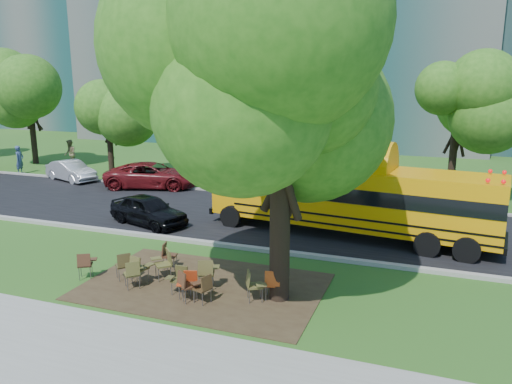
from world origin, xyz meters
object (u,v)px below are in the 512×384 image
at_px(chair_5, 189,283).
at_px(chair_13, 274,282).
at_px(chair_10, 168,253).
at_px(chair_0, 85,263).
at_px(chair_8, 124,263).
at_px(chair_4, 186,283).
at_px(pedestrian_a, 20,160).
at_px(pedestrian_b, 70,154).
at_px(black_car, 148,210).
at_px(chair_6, 204,286).
at_px(school_bus, 360,198).
at_px(bg_car_silver, 71,171).
at_px(chair_3, 179,277).
at_px(chair_11, 207,271).
at_px(chair_12, 277,275).
at_px(chair_9, 164,261).
at_px(chair_1, 139,266).
at_px(chair_7, 253,283).
at_px(main_tree, 281,95).
at_px(chair_2, 133,272).

relative_size(chair_5, chair_13, 0.91).
bearing_deg(chair_10, chair_5, 29.78).
xyz_separation_m(chair_0, chair_8, (1.17, 0.34, 0.02)).
distance_m(chair_4, chair_13, 2.42).
relative_size(pedestrian_a, pedestrian_b, 0.95).
bearing_deg(chair_13, pedestrian_b, 130.58).
relative_size(chair_10, black_car, 0.24).
height_order(chair_10, black_car, black_car).
relative_size(chair_6, chair_13, 0.94).
relative_size(school_bus, pedestrian_a, 6.24).
height_order(school_bus, bg_car_silver, school_bus).
bearing_deg(chair_3, pedestrian_b, -43.97).
xyz_separation_m(chair_8, chair_10, (0.82, 1.23, -0.00)).
distance_m(chair_11, chair_13, 2.05).
bearing_deg(chair_4, pedestrian_a, 179.19).
bearing_deg(chair_3, chair_12, -160.91).
bearing_deg(chair_10, chair_0, -65.41).
relative_size(chair_13, pedestrian_b, 0.48).
height_order(chair_9, pedestrian_a, pedestrian_a).
height_order(school_bus, chair_6, school_bus).
bearing_deg(chair_11, school_bus, 41.32).
bearing_deg(chair_1, chair_12, 22.39).
xyz_separation_m(chair_8, pedestrian_b, (-15.03, 15.44, 0.41)).
relative_size(chair_3, chair_11, 0.86).
height_order(chair_4, chair_7, chair_4).
height_order(chair_0, bg_car_silver, bg_car_silver).
xyz_separation_m(school_bus, bg_car_silver, (-17.85, 4.90, -0.96)).
distance_m(chair_1, chair_8, 0.59).
distance_m(chair_10, pedestrian_a, 20.52).
distance_m(chair_5, chair_9, 1.73).
distance_m(main_tree, chair_2, 6.68).
distance_m(chair_12, black_car, 8.61).
bearing_deg(bg_car_silver, main_tree, -105.10).
distance_m(chair_12, bg_car_silver, 19.82).
xyz_separation_m(school_bus, chair_6, (-3.04, -7.41, -1.05)).
relative_size(chair_12, black_car, 0.25).
height_order(chair_13, bg_car_silver, bg_car_silver).
bearing_deg(chair_5, chair_4, 74.37).
bearing_deg(chair_3, chair_4, 135.69).
relative_size(chair_0, bg_car_silver, 0.23).
relative_size(chair_3, chair_7, 0.92).
bearing_deg(school_bus, chair_4, -108.53).
bearing_deg(chair_1, chair_13, 16.02).
bearing_deg(chair_5, chair_9, -54.66).
bearing_deg(pedestrian_b, chair_0, -1.63).
relative_size(chair_6, black_car, 0.23).
distance_m(chair_2, chair_9, 1.07).
bearing_deg(chair_12, chair_13, 22.08).
relative_size(black_car, pedestrian_b, 1.96).
bearing_deg(pedestrian_b, chair_12, 10.27).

